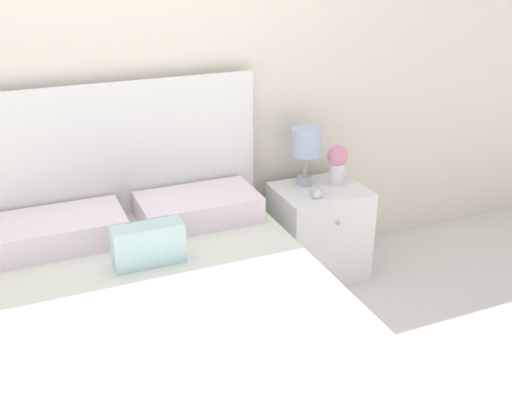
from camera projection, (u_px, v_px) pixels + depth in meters
name	position (u px, v px, depth m)	size (l,w,h in m)	color
ground_plane	(131.00, 291.00, 3.48)	(12.00, 12.00, 0.00)	silver
wall_back	(106.00, 64.00, 3.01)	(8.00, 0.06, 2.60)	silver
bed	(173.00, 345.00, 2.57)	(1.51, 2.07, 1.22)	white
nightstand	(318.00, 232.00, 3.57)	(0.51, 0.44, 0.56)	white
table_lamp	(306.00, 145.00, 3.41)	(0.17, 0.17, 0.34)	#A8B2BC
flower_vase	(337.00, 162.00, 3.47)	(0.12, 0.12, 0.23)	white
alarm_clock	(316.00, 193.00, 3.32)	(0.06, 0.04, 0.06)	silver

